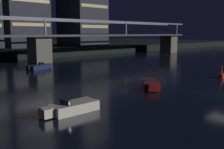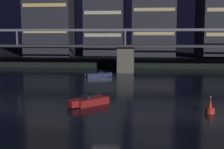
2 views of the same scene
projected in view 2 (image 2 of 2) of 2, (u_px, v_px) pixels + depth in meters
name	position (u px, v px, depth m)	size (l,w,h in m)	color
ground_plane	(105.00, 124.00, 25.61)	(400.00, 400.00, 0.00)	black
far_riverbank	(131.00, 55.00, 112.19)	(240.00, 80.00, 2.20)	black
river_bridge	(126.00, 51.00, 64.33)	(99.38, 6.40, 9.38)	#605B51
tower_west_tall	(105.00, 3.00, 83.66)	(10.90, 10.21, 30.76)	#282833
tower_east_tall	(221.00, 0.00, 78.70)	(11.13, 13.59, 31.23)	#282833
speedboat_near_center	(89.00, 101.00, 32.99)	(4.38, 4.40, 1.16)	maroon
speedboat_near_right	(98.00, 75.00, 56.23)	(5.14, 2.93, 1.16)	#19234C
channel_buoy	(210.00, 109.00, 29.34)	(0.90, 0.90, 1.76)	red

